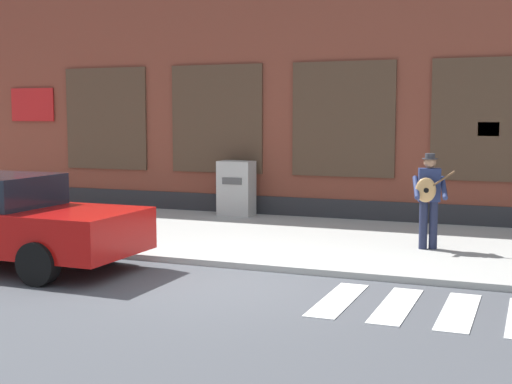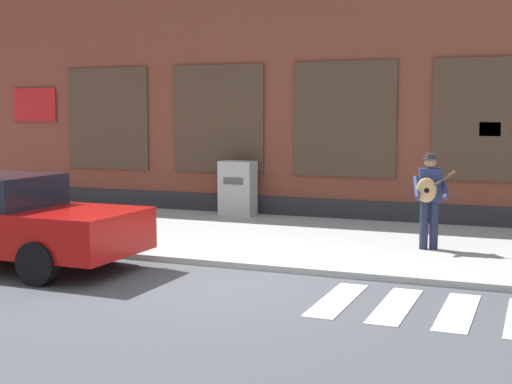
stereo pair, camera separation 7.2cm
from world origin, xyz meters
name	(u,v)px [view 1 (the left image)]	position (x,y,z in m)	size (l,w,h in m)	color
ground_plane	(231,283)	(0.00, 0.00, 0.00)	(160.00, 160.00, 0.00)	#424449
sidewalk	(306,240)	(0.00, 3.71, 0.05)	(28.00, 5.53, 0.10)	#9E9E99
building_backdrop	(364,60)	(0.00, 8.47, 3.89)	(28.00, 4.06, 7.80)	brown
red_car	(4,221)	(-3.97, -0.29, 0.77)	(4.62, 2.02, 1.53)	#B20F0C
busker	(429,195)	(2.42, 3.31, 1.09)	(0.77, 0.64, 1.73)	#1E233D
utility_box	(236,188)	(-2.49, 6.02, 0.76)	(0.83, 0.54, 1.31)	#ADADA8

